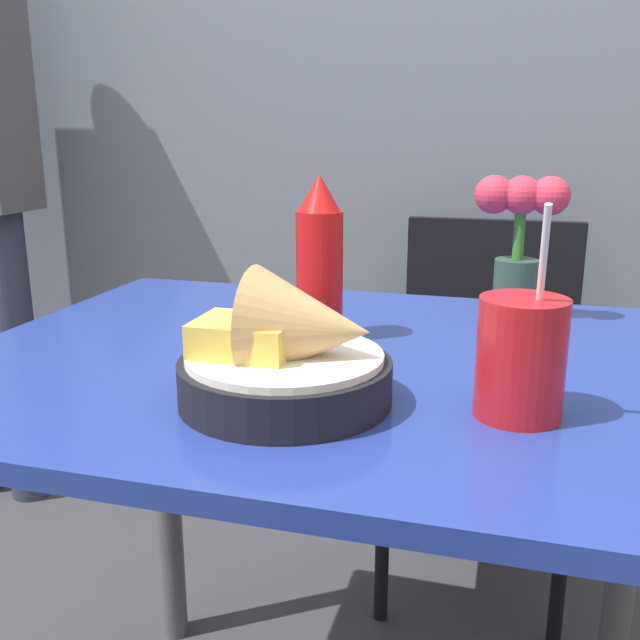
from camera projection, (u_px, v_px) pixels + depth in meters
wall_window at (443, 16)px, 1.73m from camera, size 7.00×0.06×2.60m
dining_table at (334, 443)px, 0.95m from camera, size 0.97×0.75×0.75m
chair_far_window at (485, 371)px, 1.64m from camera, size 0.40×0.40×0.83m
food_basket at (292, 356)px, 0.75m from camera, size 0.23×0.23×0.15m
ketchup_bottle at (319, 261)px, 0.97m from camera, size 0.06×0.06×0.22m
drink_cup at (521, 362)px, 0.71m from camera, size 0.09×0.09×0.22m
flower_vase at (519, 236)px, 1.06m from camera, size 0.14×0.07×0.22m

